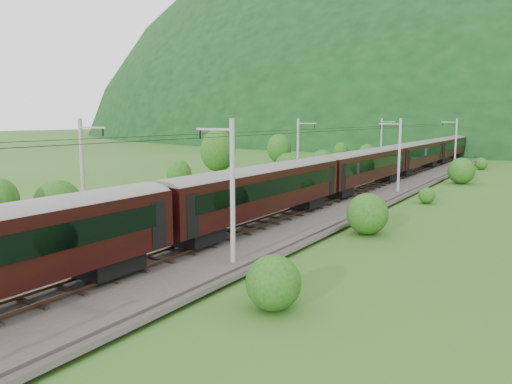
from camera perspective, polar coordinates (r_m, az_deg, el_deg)
The scene contains 14 objects.
ground at distance 32.24m, azimuth -11.82°, elevation -6.68°, with size 600.00×600.00×0.00m, color #2A5219.
railbed at distance 39.80m, azimuth -1.82°, elevation -3.40°, with size 14.00×220.00×0.30m, color #38332D.
track_left at distance 41.12m, azimuth -4.61°, elevation -2.73°, with size 2.40×220.00×0.27m.
track_right at distance 38.50m, azimuth 1.15°, elevation -3.47°, with size 2.40×220.00×0.27m.
catenary_left at distance 61.19m, azimuth 4.88°, elevation 4.83°, with size 2.54×192.28×8.00m.
catenary_right at distance 56.68m, azimuth 15.99°, elevation 4.25°, with size 2.54×192.28×8.00m.
overhead_wires at distance 38.98m, azimuth -1.87°, elevation 6.65°, with size 4.83×198.00×0.03m.
mountain_ridge at distance 352.23m, azimuth 8.28°, elevation 6.98°, with size 336.00×280.00×132.00m, color black.
train at distance 57.40m, azimuth 12.23°, elevation 3.48°, with size 2.99×164.76×5.21m.
hazard_post_near at distance 60.43m, azimuth 10.46°, elevation 1.43°, with size 0.17×0.17×1.58m, color red.
hazard_post_far at distance 54.55m, azimuth 8.35°, elevation 0.78°, with size 0.18×0.18×1.66m, color red.
signal at distance 80.80m, azimuth 13.74°, elevation 3.42°, with size 0.24×0.24×2.20m.
vegetation_left at distance 55.94m, azimuth -8.61°, elevation 2.36°, with size 12.62×143.37×6.84m.
vegetation_right at distance 37.60m, azimuth 14.67°, elevation -2.64°, with size 6.61×105.26×3.01m.
Camera 1 is at (21.68, -22.37, 8.30)m, focal length 35.00 mm.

